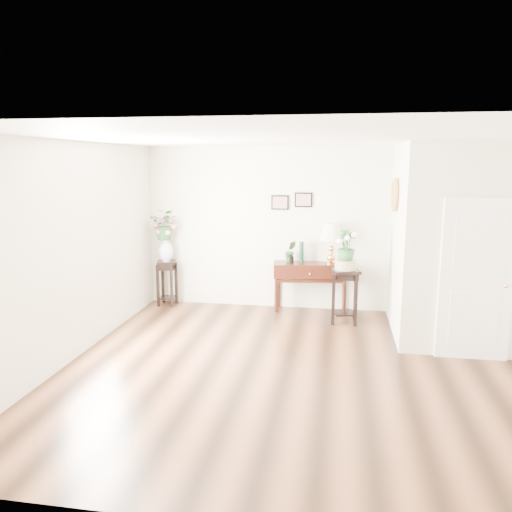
% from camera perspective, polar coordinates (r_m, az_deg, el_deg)
% --- Properties ---
extents(floor, '(6.00, 5.50, 0.02)m').
position_cam_1_polar(floor, '(6.31, 5.64, -12.99)').
color(floor, brown).
rests_on(floor, ground).
extents(ceiling, '(6.00, 5.50, 0.02)m').
position_cam_1_polar(ceiling, '(5.79, 6.16, 13.31)').
color(ceiling, white).
rests_on(ceiling, ground).
extents(wall_back, '(6.00, 0.02, 2.80)m').
position_cam_1_polar(wall_back, '(8.60, 7.06, 3.05)').
color(wall_back, silver).
rests_on(wall_back, ground).
extents(wall_front, '(6.00, 0.02, 2.80)m').
position_cam_1_polar(wall_front, '(3.24, 2.76, -9.65)').
color(wall_front, silver).
rests_on(wall_front, ground).
extents(wall_left, '(0.02, 5.50, 2.80)m').
position_cam_1_polar(wall_left, '(6.77, -20.36, 0.41)').
color(wall_left, silver).
rests_on(wall_left, ground).
extents(partition, '(1.80, 1.95, 2.80)m').
position_cam_1_polar(partition, '(7.83, 22.28, 1.59)').
color(partition, silver).
rests_on(partition, floor).
extents(door, '(0.90, 0.05, 2.10)m').
position_cam_1_polar(door, '(6.94, 23.86, -2.55)').
color(door, white).
rests_on(door, floor).
extents(art_print_left, '(0.30, 0.02, 0.25)m').
position_cam_1_polar(art_print_left, '(8.59, 2.76, 6.13)').
color(art_print_left, black).
rests_on(art_print_left, wall_back).
extents(art_print_right, '(0.30, 0.02, 0.25)m').
position_cam_1_polar(art_print_right, '(8.55, 5.44, 6.41)').
color(art_print_right, black).
rests_on(art_print_right, wall_back).
extents(wall_ornament, '(0.07, 0.51, 0.51)m').
position_cam_1_polar(wall_ornament, '(7.73, 15.57, 6.74)').
color(wall_ornament, '#B38C40').
rests_on(wall_ornament, partition).
extents(console_table, '(1.31, 0.58, 0.85)m').
position_cam_1_polar(console_table, '(8.62, 6.25, -3.54)').
color(console_table, black).
rests_on(console_table, floor).
extents(table_lamp, '(0.44, 0.44, 0.69)m').
position_cam_1_polar(table_lamp, '(8.45, 8.61, 1.47)').
color(table_lamp, '#E49F59').
rests_on(table_lamp, console_table).
extents(green_vase, '(0.08, 0.08, 0.36)m').
position_cam_1_polar(green_vase, '(8.50, 5.21, 0.37)').
color(green_vase, '#113421').
rests_on(green_vase, console_table).
extents(potted_plant, '(0.23, 0.21, 0.35)m').
position_cam_1_polar(potted_plant, '(8.52, 3.95, 0.45)').
color(potted_plant, '#255625').
rests_on(potted_plant, console_table).
extents(plant_stand_a, '(0.38, 0.38, 0.80)m').
position_cam_1_polar(plant_stand_a, '(9.07, -10.12, -3.06)').
color(plant_stand_a, black).
rests_on(plant_stand_a, floor).
extents(porcelain_vase, '(0.32, 0.32, 0.43)m').
position_cam_1_polar(porcelain_vase, '(8.95, -10.25, 0.84)').
color(porcelain_vase, white).
rests_on(porcelain_vase, plant_stand_a).
extents(lily_arrangement, '(0.52, 0.46, 0.54)m').
position_cam_1_polar(lily_arrangement, '(8.88, -10.35, 3.68)').
color(lily_arrangement, '#255625').
rests_on(lily_arrangement, porcelain_vase).
extents(plant_stand_b, '(0.50, 0.50, 0.86)m').
position_cam_1_polar(plant_stand_b, '(8.09, 10.08, -4.50)').
color(plant_stand_b, black).
rests_on(plant_stand_b, floor).
extents(ceramic_bowl, '(0.44, 0.44, 0.15)m').
position_cam_1_polar(ceramic_bowl, '(7.98, 10.20, -0.95)').
color(ceramic_bowl, '#BCA996').
rests_on(ceramic_bowl, plant_stand_b).
extents(narcissus, '(0.36, 0.36, 0.50)m').
position_cam_1_polar(narcissus, '(7.93, 10.27, 1.11)').
color(narcissus, '#255625').
rests_on(narcissus, ceramic_bowl).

